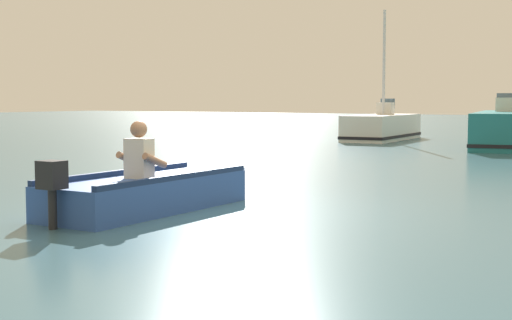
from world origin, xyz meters
TOP-DOWN VIEW (x-y plane):
  - ground_plane at (0.00, 0.00)m, footprint 120.00×120.00m
  - rowboat_with_person at (-0.92, -0.39)m, footprint 1.11×3.70m
  - moored_boat_white at (-4.68, 17.14)m, footprint 1.85×4.75m
  - moored_boat_teal at (-0.08, 15.58)m, footprint 2.70×6.62m

SIDE VIEW (x-z plane):
  - ground_plane at x=0.00m, z-range 0.00..0.00m
  - rowboat_with_person at x=-0.92m, z-range -0.34..0.85m
  - moored_boat_white at x=-4.68m, z-range -1.87..2.76m
  - moored_boat_teal at x=-0.08m, z-range -0.31..1.34m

